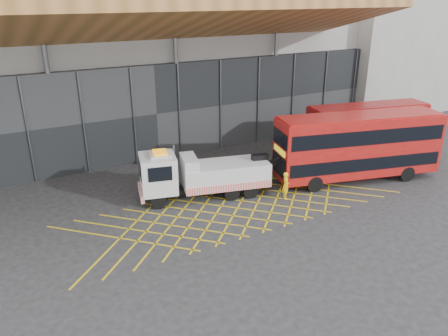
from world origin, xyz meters
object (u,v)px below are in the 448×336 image
recovery_truck (200,174)px  bus_towed (358,144)px  bus_second (367,126)px  worker (286,185)px

recovery_truck → bus_towed: bus_towed is taller
bus_second → worker: 12.64m
recovery_truck → bus_second: 16.95m
bus_second → recovery_truck: bearing=-163.4°
recovery_truck → bus_towed: bearing=0.0°
recovery_truck → worker: bearing=-17.0°
bus_towed → worker: bus_towed is taller
recovery_truck → worker: size_ratio=5.44×
recovery_truck → worker: 5.97m
bus_towed → worker: size_ratio=6.58×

